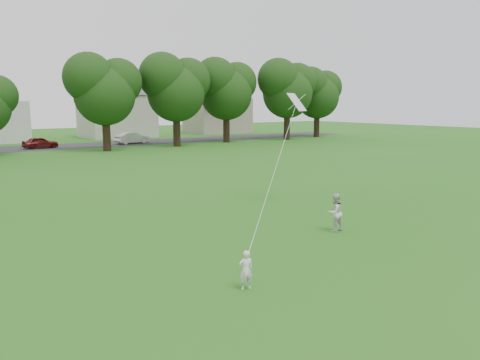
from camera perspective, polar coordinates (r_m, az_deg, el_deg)
ground at (r=12.18m, az=3.92°, el=-12.20°), size 160.00×160.00×0.00m
toddler at (r=11.48m, az=0.72°, el=-10.92°), size 0.41×0.33×0.98m
older_boy at (r=16.78m, az=11.48°, el=-3.91°), size 0.68×0.54×1.35m
kite at (r=15.88m, az=4.74°, el=2.61°), size 4.41×3.82×10.85m
tree_row at (r=46.22m, az=-23.11°, el=11.18°), size 81.93×9.50×11.53m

